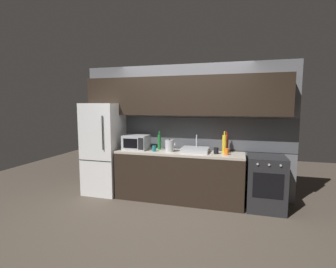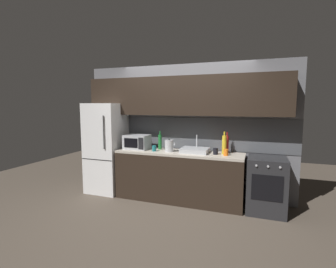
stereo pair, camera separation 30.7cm
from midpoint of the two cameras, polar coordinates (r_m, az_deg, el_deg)
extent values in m
plane|color=#4C4238|center=(3.96, -3.09, -19.37)|extent=(10.00, 10.00, 0.00)
cube|color=slate|center=(4.83, 1.86, 0.87)|extent=(4.03, 0.10, 2.50)
cube|color=#4C4F54|center=(4.78, 1.70, 0.21)|extent=(4.03, 0.01, 0.60)
cube|color=black|center=(4.59, 1.21, 8.69)|extent=(3.71, 0.34, 0.70)
cube|color=black|center=(4.61, 0.59, -9.82)|extent=(2.29, 0.60, 0.86)
cube|color=#B2A899|center=(4.50, 0.59, -4.32)|extent=(2.29, 0.60, 0.04)
cube|color=white|center=(5.11, -16.16, -3.20)|extent=(0.68, 0.66, 1.77)
cube|color=black|center=(4.87, -18.18, -5.87)|extent=(0.67, 0.00, 0.01)
cylinder|color=#333333|center=(4.67, -16.64, 0.26)|extent=(0.02, 0.02, 0.62)
cube|color=#232326|center=(4.46, 19.67, -10.50)|extent=(0.60, 0.60, 0.90)
cube|color=black|center=(4.16, 19.96, -11.12)|extent=(0.45, 0.01, 0.40)
cylinder|color=#B2B2B7|center=(4.05, 17.81, -6.59)|extent=(0.03, 0.02, 0.03)
cylinder|color=#B2B2B7|center=(4.06, 20.15, -6.65)|extent=(0.03, 0.02, 0.03)
cylinder|color=#B2B2B7|center=(4.08, 22.48, -6.70)|extent=(0.03, 0.02, 0.03)
cube|color=#A8AAAF|center=(4.78, -9.17, -1.86)|extent=(0.46, 0.34, 0.27)
cube|color=black|center=(4.65, -10.54, -2.14)|extent=(0.28, 0.01, 0.18)
cube|color=black|center=(4.56, -8.21, -2.26)|extent=(0.10, 0.01, 0.22)
cube|color=#ADAFB5|center=(4.45, 4.28, -3.67)|extent=(0.48, 0.38, 0.08)
cylinder|color=silver|center=(4.56, 4.63, -1.52)|extent=(0.02, 0.02, 0.22)
cylinder|color=#B7BABF|center=(4.47, -1.63, -2.74)|extent=(0.16, 0.16, 0.21)
sphere|color=black|center=(4.45, -1.64, -1.23)|extent=(0.02, 0.02, 0.02)
cone|color=#B7BABF|center=(4.43, -0.43, -2.26)|extent=(0.03, 0.03, 0.05)
cylinder|color=#A82323|center=(4.52, 11.37, -2.23)|extent=(0.06, 0.06, 0.30)
cylinder|color=#A82323|center=(4.50, 11.42, 0.08)|extent=(0.02, 0.02, 0.07)
cylinder|color=gold|center=(4.39, 10.84, -2.33)|extent=(0.08, 0.08, 0.32)
cylinder|color=gold|center=(4.37, 10.89, 0.19)|extent=(0.03, 0.03, 0.07)
cylinder|color=#1E6B2D|center=(4.71, -3.87, -1.86)|extent=(0.07, 0.07, 0.28)
cylinder|color=#1E6B2D|center=(4.69, -3.89, 0.25)|extent=(0.03, 0.03, 0.07)
cylinder|color=black|center=(4.34, 8.99, -3.81)|extent=(0.08, 0.08, 0.11)
cylinder|color=#19666B|center=(4.53, -5.14, -3.36)|extent=(0.07, 0.07, 0.10)
cylinder|color=orange|center=(4.29, 11.27, -3.99)|extent=(0.08, 0.08, 0.11)
camera|label=1|loc=(0.15, -91.95, -0.23)|focal=26.60mm
camera|label=2|loc=(0.15, 88.05, 0.23)|focal=26.60mm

